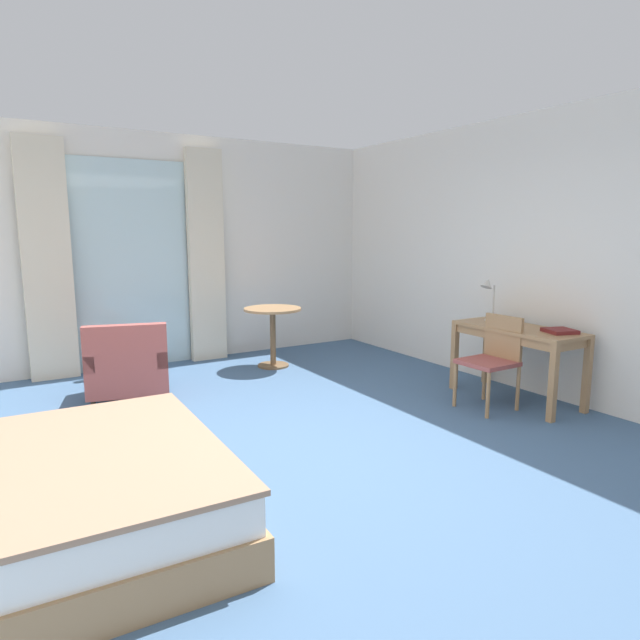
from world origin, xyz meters
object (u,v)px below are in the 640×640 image
(writing_desk, at_px, (518,337))
(round_cafe_table, at_px, (273,323))
(closed_book, at_px, (560,331))
(desk_lamp, at_px, (489,293))
(armchair_by_window, at_px, (129,368))
(desk_chair, at_px, (493,356))

(writing_desk, relative_size, round_cafe_table, 1.72)
(closed_book, bearing_deg, writing_desk, 120.11)
(desk_lamp, distance_m, armchair_by_window, 3.72)
(desk_chair, xyz_separation_m, armchair_by_window, (-2.89, 2.05, -0.18))
(writing_desk, xyz_separation_m, closed_book, (0.08, -0.40, 0.11))
(closed_book, height_order, round_cafe_table, closed_book)
(desk_chair, height_order, armchair_by_window, desk_chair)
(desk_lamp, xyz_separation_m, armchair_by_window, (-3.26, 1.64, -0.71))
(writing_desk, xyz_separation_m, round_cafe_table, (-1.44, 2.47, -0.10))
(writing_desk, bearing_deg, desk_chair, -175.20)
(desk_chair, bearing_deg, armchair_by_window, 144.63)
(desk_lamp, distance_m, round_cafe_table, 2.58)
(desk_chair, bearing_deg, desk_lamp, 48.20)
(writing_desk, distance_m, round_cafe_table, 2.86)
(writing_desk, bearing_deg, round_cafe_table, 120.23)
(closed_book, relative_size, round_cafe_table, 0.34)
(desk_chair, bearing_deg, writing_desk, 4.80)
(closed_book, distance_m, round_cafe_table, 3.25)
(desk_lamp, bearing_deg, round_cafe_table, 124.50)
(writing_desk, height_order, desk_lamp, desk_lamp)
(desk_lamp, distance_m, closed_book, 0.83)
(round_cafe_table, bearing_deg, desk_lamp, -55.50)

